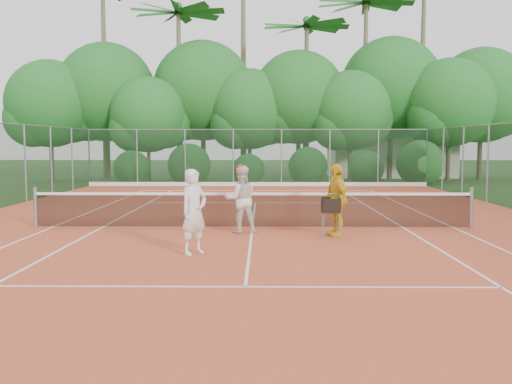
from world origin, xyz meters
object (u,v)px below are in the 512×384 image
at_px(player_yellow, 336,200).
at_px(player_center_grp, 241,199).
at_px(ball_hopper, 331,206).
at_px(player_white, 194,212).

bearing_deg(player_yellow, player_center_grp, -118.84).
distance_m(player_yellow, ball_hopper, 0.32).
height_order(player_white, player_center_grp, player_white).
height_order(player_yellow, ball_hopper, player_yellow).
relative_size(player_yellow, ball_hopper, 1.85).
bearing_deg(player_white, player_yellow, -12.12).
height_order(player_center_grp, player_yellow, player_yellow).
bearing_deg(ball_hopper, player_white, -124.96).
xyz_separation_m(player_white, player_center_grp, (0.87, 2.82, -0.02)).
bearing_deg(ball_hopper, player_yellow, 76.89).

